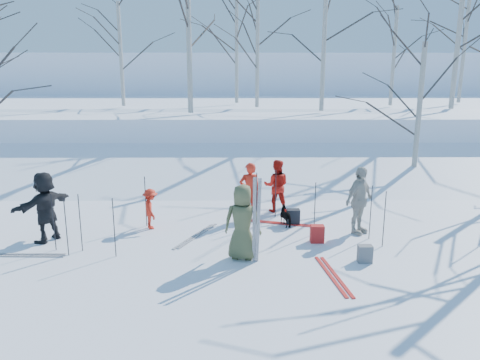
{
  "coord_description": "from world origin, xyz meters",
  "views": [
    {
      "loc": [
        -0.08,
        -9.98,
        4.1
      ],
      "look_at": [
        0.0,
        1.5,
        1.3
      ],
      "focal_mm": 35.0,
      "sensor_mm": 36.0,
      "label": 1
    }
  ],
  "objects_px": {
    "skier_grey_west": "(45,207)",
    "backpack_grey": "(365,254)",
    "skier_red_seated": "(151,209)",
    "backpack_red": "(317,234)",
    "dog": "(287,216)",
    "backpack_dark": "(293,217)",
    "skier_olive_center": "(242,222)",
    "skier_redor_behind": "(276,186)",
    "skier_cream_east": "(359,200)",
    "skier_red_north": "(250,191)"
  },
  "relations": [
    {
      "from": "skier_grey_west",
      "to": "backpack_grey",
      "type": "height_order",
      "value": "skier_grey_west"
    },
    {
      "from": "skier_red_seated",
      "to": "backpack_red",
      "type": "bearing_deg",
      "value": -123.12
    },
    {
      "from": "dog",
      "to": "backpack_dark",
      "type": "xyz_separation_m",
      "value": [
        0.19,
        0.14,
        -0.06
      ]
    },
    {
      "from": "skier_olive_center",
      "to": "backpack_dark",
      "type": "height_order",
      "value": "skier_olive_center"
    },
    {
      "from": "skier_olive_center",
      "to": "backpack_dark",
      "type": "distance_m",
      "value": 2.76
    },
    {
      "from": "skier_redor_behind",
      "to": "dog",
      "type": "xyz_separation_m",
      "value": [
        0.18,
        -1.27,
        -0.5
      ]
    },
    {
      "from": "skier_redor_behind",
      "to": "skier_red_seated",
      "type": "bearing_deg",
      "value": 28.96
    },
    {
      "from": "skier_olive_center",
      "to": "skier_redor_behind",
      "type": "relative_size",
      "value": 1.1
    },
    {
      "from": "skier_olive_center",
      "to": "dog",
      "type": "bearing_deg",
      "value": -108.61
    },
    {
      "from": "skier_cream_east",
      "to": "backpack_red",
      "type": "xyz_separation_m",
      "value": [
        -1.12,
        -0.63,
        -0.65
      ]
    },
    {
      "from": "skier_cream_east",
      "to": "backpack_dark",
      "type": "bearing_deg",
      "value": 113.33
    },
    {
      "from": "skier_cream_east",
      "to": "skier_grey_west",
      "type": "xyz_separation_m",
      "value": [
        -7.6,
        -0.46,
        -0.0
      ]
    },
    {
      "from": "backpack_red",
      "to": "backpack_grey",
      "type": "relative_size",
      "value": 1.11
    },
    {
      "from": "backpack_dark",
      "to": "skier_grey_west",
      "type": "bearing_deg",
      "value": -168.93
    },
    {
      "from": "skier_red_north",
      "to": "backpack_grey",
      "type": "distance_m",
      "value": 3.85
    },
    {
      "from": "skier_redor_behind",
      "to": "skier_cream_east",
      "type": "xyz_separation_m",
      "value": [
        1.9,
        -1.84,
        0.1
      ]
    },
    {
      "from": "skier_red_north",
      "to": "backpack_dark",
      "type": "xyz_separation_m",
      "value": [
        1.15,
        -0.43,
        -0.59
      ]
    },
    {
      "from": "skier_red_seated",
      "to": "dog",
      "type": "xyz_separation_m",
      "value": [
        3.54,
        0.19,
        -0.27
      ]
    },
    {
      "from": "backpack_grey",
      "to": "skier_redor_behind",
      "type": "bearing_deg",
      "value": 113.75
    },
    {
      "from": "skier_olive_center",
      "to": "backpack_red",
      "type": "distance_m",
      "value": 2.13
    },
    {
      "from": "skier_red_north",
      "to": "skier_grey_west",
      "type": "bearing_deg",
      "value": 10.73
    },
    {
      "from": "skier_red_north",
      "to": "backpack_dark",
      "type": "relative_size",
      "value": 3.96
    },
    {
      "from": "skier_cream_east",
      "to": "dog",
      "type": "distance_m",
      "value": 1.91
    },
    {
      "from": "skier_cream_east",
      "to": "dog",
      "type": "bearing_deg",
      "value": 119.91
    },
    {
      "from": "skier_red_north",
      "to": "skier_cream_east",
      "type": "bearing_deg",
      "value": 149.42
    },
    {
      "from": "skier_grey_west",
      "to": "backpack_red",
      "type": "bearing_deg",
      "value": 118.79
    },
    {
      "from": "skier_red_seated",
      "to": "backpack_grey",
      "type": "xyz_separation_m",
      "value": [
        4.97,
        -2.2,
        -0.34
      ]
    },
    {
      "from": "skier_olive_center",
      "to": "skier_grey_west",
      "type": "distance_m",
      "value": 4.81
    },
    {
      "from": "skier_red_seated",
      "to": "dog",
      "type": "height_order",
      "value": "skier_red_seated"
    },
    {
      "from": "backpack_dark",
      "to": "skier_redor_behind",
      "type": "bearing_deg",
      "value": 107.99
    },
    {
      "from": "skier_grey_west",
      "to": "dog",
      "type": "relative_size",
      "value": 2.78
    },
    {
      "from": "skier_red_north",
      "to": "skier_cream_east",
      "type": "relative_size",
      "value": 0.93
    },
    {
      "from": "skier_olive_center",
      "to": "skier_red_seated",
      "type": "relative_size",
      "value": 1.58
    },
    {
      "from": "backpack_dark",
      "to": "skier_red_north",
      "type": "bearing_deg",
      "value": 159.64
    },
    {
      "from": "dog",
      "to": "backpack_red",
      "type": "relative_size",
      "value": 1.46
    },
    {
      "from": "skier_red_north",
      "to": "backpack_red",
      "type": "bearing_deg",
      "value": 123.93
    },
    {
      "from": "skier_redor_behind",
      "to": "skier_cream_east",
      "type": "distance_m",
      "value": 2.65
    },
    {
      "from": "dog",
      "to": "backpack_dark",
      "type": "relative_size",
      "value": 1.53
    },
    {
      "from": "backpack_grey",
      "to": "backpack_dark",
      "type": "xyz_separation_m",
      "value": [
        -1.24,
        2.53,
        0.01
      ]
    },
    {
      "from": "skier_redor_behind",
      "to": "dog",
      "type": "distance_m",
      "value": 1.37
    },
    {
      "from": "dog",
      "to": "backpack_dark",
      "type": "distance_m",
      "value": 0.24
    },
    {
      "from": "skier_olive_center",
      "to": "skier_grey_west",
      "type": "relative_size",
      "value": 0.98
    },
    {
      "from": "skier_redor_behind",
      "to": "backpack_dark",
      "type": "relative_size",
      "value": 3.8
    },
    {
      "from": "skier_grey_west",
      "to": "dog",
      "type": "height_order",
      "value": "skier_grey_west"
    },
    {
      "from": "backpack_red",
      "to": "backpack_dark",
      "type": "distance_m",
      "value": 1.41
    },
    {
      "from": "skier_redor_behind",
      "to": "skier_grey_west",
      "type": "bearing_deg",
      "value": 27.66
    },
    {
      "from": "skier_cream_east",
      "to": "dog",
      "type": "xyz_separation_m",
      "value": [
        -1.72,
        0.58,
        -0.6
      ]
    },
    {
      "from": "skier_olive_center",
      "to": "skier_red_north",
      "type": "bearing_deg",
      "value": -84.49
    },
    {
      "from": "skier_red_north",
      "to": "skier_red_seated",
      "type": "relative_size",
      "value": 1.5
    },
    {
      "from": "skier_cream_east",
      "to": "dog",
      "type": "height_order",
      "value": "skier_cream_east"
    }
  ]
}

